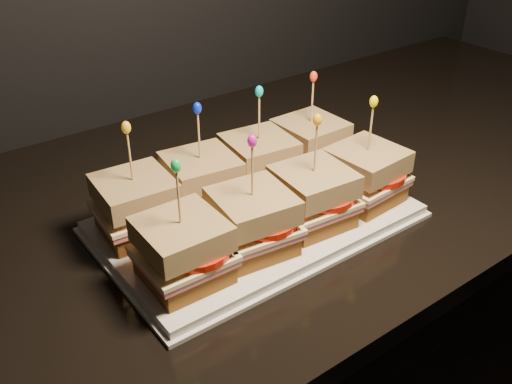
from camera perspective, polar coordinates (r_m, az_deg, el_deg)
granite_slab at (r=0.87m, az=-10.74°, el=-3.84°), size 2.29×0.73×0.03m
platter at (r=0.83m, az=0.00°, el=-2.71°), size 0.43×0.27×0.02m
platter_rim at (r=0.84m, az=0.00°, el=-3.05°), size 0.45×0.28×0.01m
sandwich_0_bread_bot at (r=0.80m, az=-11.68°, el=-3.04°), size 0.10×0.10×0.03m
sandwich_0_ham at (r=0.79m, az=-11.81°, el=-2.02°), size 0.11×0.11×0.01m
sandwich_0_cheese at (r=0.79m, az=-11.86°, el=-1.59°), size 0.11×0.11×0.01m
sandwich_0_tomato at (r=0.78m, az=-10.94°, el=-1.05°), size 0.09×0.09×0.01m
sandwich_0_bread_top at (r=0.77m, az=-12.08°, el=0.17°), size 0.10×0.10×0.03m
sandwich_0_pick at (r=0.75m, az=-12.46°, el=3.20°), size 0.00×0.00×0.09m
sandwich_0_frill at (r=0.73m, az=-12.86°, el=6.31°), size 0.01×0.01×0.02m
sandwich_1_bread_bot at (r=0.84m, az=-5.37°, el=-0.72°), size 0.11×0.11×0.03m
sandwich_1_ham at (r=0.83m, az=-5.43°, el=0.27°), size 0.12×0.11×0.01m
sandwich_1_cheese at (r=0.83m, az=-5.45°, el=0.69°), size 0.12×0.11×0.01m
sandwich_1_tomato at (r=0.82m, az=-4.55°, el=1.22°), size 0.09×0.09×0.01m
sandwich_1_bread_top at (r=0.81m, az=-5.55°, el=2.41°), size 0.11×0.11×0.03m
sandwich_1_pick at (r=0.79m, az=-5.72°, el=5.35°), size 0.00×0.00×0.09m
sandwich_1_frill at (r=0.77m, az=-5.89°, el=8.35°), size 0.01×0.01×0.02m
sandwich_2_bread_bot at (r=0.89m, az=0.29°, el=1.37°), size 0.10×0.10×0.03m
sandwich_2_ham at (r=0.88m, az=0.30°, el=2.33°), size 0.11×0.11×0.01m
sandwich_2_cheese at (r=0.88m, az=0.30°, el=2.73°), size 0.12×0.11×0.01m
sandwich_2_tomato at (r=0.88m, az=1.17°, el=3.24°), size 0.09×0.09×0.01m
sandwich_2_bread_top at (r=0.86m, az=0.30°, el=4.39°), size 0.11×0.11×0.03m
sandwich_2_pick at (r=0.84m, az=0.31°, el=7.19°), size 0.00×0.00×0.09m
sandwich_2_frill at (r=0.83m, az=0.32°, el=10.04°), size 0.01×0.01×0.02m
sandwich_3_bread_bot at (r=0.95m, az=5.33°, el=3.22°), size 0.09×0.09×0.03m
sandwich_3_ham at (r=0.94m, az=5.38°, el=4.14°), size 0.10×0.10×0.01m
sandwich_3_cheese at (r=0.94m, az=5.40°, el=4.52°), size 0.11×0.10×0.01m
sandwich_3_tomato at (r=0.94m, az=6.22°, el=4.99°), size 0.09×0.09×0.01m
sandwich_3_bread_top at (r=0.92m, az=5.48°, el=6.09°), size 0.10×0.10×0.03m
sandwich_3_pick at (r=0.91m, az=5.63°, el=8.74°), size 0.00×0.00×0.09m
sandwich_3_frill at (r=0.89m, az=5.78°, el=11.42°), size 0.01×0.01×0.02m
sandwich_4_bread_bot at (r=0.71m, az=-7.17°, el=-7.63°), size 0.10×0.10×0.03m
sandwich_4_ham at (r=0.70m, az=-7.26°, el=-6.54°), size 0.10×0.10×0.01m
sandwich_4_cheese at (r=0.69m, az=-7.30°, el=-6.08°), size 0.11×0.10×0.01m
sandwich_4_tomato at (r=0.69m, az=-6.23°, el=-5.49°), size 0.09×0.09×0.01m
sandwich_4_bread_top at (r=0.68m, az=-7.46°, el=-4.18°), size 0.10×0.10×0.03m
sandwich_4_pick at (r=0.65m, az=-7.73°, el=-0.86°), size 0.00×0.00×0.09m
sandwich_4_frill at (r=0.63m, az=-8.02°, el=2.61°), size 0.01×0.01×0.02m
sandwich_5_bread_bot at (r=0.75m, az=-0.35°, el=-4.75°), size 0.10×0.10×0.03m
sandwich_5_ham at (r=0.74m, az=-0.35°, el=-3.68°), size 0.11×0.11×0.01m
sandwich_5_cheese at (r=0.74m, az=-0.35°, el=-3.24°), size 0.12×0.11×0.01m
sandwich_5_tomato at (r=0.74m, az=0.67°, el=-2.65°), size 0.09×0.09×0.01m
sandwich_5_bread_top at (r=0.72m, az=-0.36°, el=-1.39°), size 0.11×0.11×0.03m
sandwich_5_pick at (r=0.70m, az=-0.37°, el=1.81°), size 0.00×0.00×0.09m
sandwich_5_frill at (r=0.68m, az=-0.39°, el=5.12°), size 0.01×0.01×0.02m
sandwich_6_bread_bot at (r=0.81m, az=5.59°, el=-2.16°), size 0.10×0.10×0.03m
sandwich_6_ham at (r=0.80m, az=5.65°, el=-1.14°), size 0.11×0.11×0.01m
sandwich_6_cheese at (r=0.79m, az=5.68°, el=-0.71°), size 0.11×0.11×0.01m
sandwich_6_tomato at (r=0.79m, az=6.64°, el=-0.16°), size 0.09×0.09×0.01m
sandwich_6_bread_top at (r=0.78m, az=5.79°, el=1.06°), size 0.10×0.10×0.03m
sandwich_6_pick at (r=0.76m, az=5.97°, el=4.08°), size 0.00×0.00×0.09m
sandwich_6_frill at (r=0.74m, az=6.16°, el=7.19°), size 0.01×0.01×0.02m
sandwich_7_bread_bot at (r=0.87m, az=10.71°, el=0.10°), size 0.10×0.10×0.03m
sandwich_7_ham at (r=0.86m, az=10.82°, el=1.07°), size 0.11×0.11×0.01m
sandwich_7_cheese at (r=0.86m, az=10.86°, el=1.47°), size 0.11×0.11×0.01m
sandwich_7_tomato at (r=0.86m, az=11.75°, el=1.98°), size 0.09×0.09×0.01m
sandwich_7_bread_top at (r=0.85m, az=11.05°, el=3.14°), size 0.10×0.10×0.03m
sandwich_7_pick at (r=0.83m, az=11.37°, el=5.97°), size 0.00×0.00×0.09m
sandwich_7_frill at (r=0.81m, az=11.70°, el=8.86°), size 0.01×0.01×0.02m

